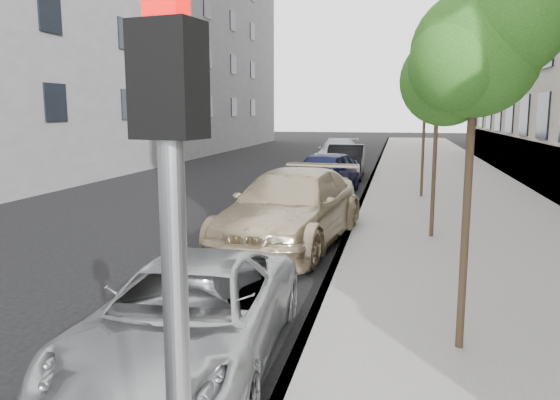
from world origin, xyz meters
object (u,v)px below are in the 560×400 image
(tree_far, at_px, (427,71))
(suv, at_px, (291,208))
(tree_near, at_px, (478,53))
(sedan_blue, at_px, (324,173))
(sedan_rear, at_px, (338,153))
(minivan, at_px, (189,316))
(signal_pole, at_px, (177,338))
(tree_mid, at_px, (440,61))
(sedan_black, at_px, (346,161))

(tree_far, relative_size, suv, 0.86)
(tree_near, height_order, sedan_blue, tree_near)
(suv, bearing_deg, sedan_rear, 100.15)
(tree_far, relative_size, minivan, 1.10)
(tree_near, xyz_separation_m, signal_pole, (-1.70, -5.13, -1.56))
(tree_near, bearing_deg, minivan, -163.29)
(minivan, distance_m, sedan_blue, 14.65)
(sedan_rear, bearing_deg, suv, -86.20)
(tree_near, distance_m, suv, 7.10)
(minivan, height_order, suv, suv)
(signal_pole, bearing_deg, tree_near, 80.90)
(tree_near, bearing_deg, tree_mid, 90.00)
(tree_near, height_order, sedan_rear, tree_near)
(tree_far, bearing_deg, suv, -114.01)
(sedan_blue, bearing_deg, tree_far, -0.26)
(minivan, distance_m, sedan_black, 20.07)
(signal_pole, relative_size, sedan_rear, 0.64)
(tree_near, relative_size, minivan, 0.97)
(tree_mid, xyz_separation_m, minivan, (-3.33, -7.50, -3.64))
(sedan_blue, distance_m, sedan_black, 5.43)
(tree_near, relative_size, sedan_blue, 0.95)
(suv, bearing_deg, minivan, -82.77)
(signal_pole, height_order, sedan_rear, signal_pole)
(suv, bearing_deg, tree_mid, 23.46)
(tree_far, relative_size, signal_pole, 1.51)
(tree_mid, relative_size, sedan_blue, 1.02)
(tree_far, xyz_separation_m, minivan, (-3.33, -14.00, -3.87))
(tree_mid, bearing_deg, sedan_rear, 103.26)
(tree_far, xyz_separation_m, sedan_black, (-3.33, 6.07, -3.74))
(tree_far, bearing_deg, tree_mid, -90.00)
(tree_far, bearing_deg, sedan_black, 118.72)
(tree_near, height_order, minivan, tree_near)
(sedan_blue, height_order, sedan_black, sedan_blue)
(signal_pole, height_order, sedan_black, signal_pole)
(tree_mid, xyz_separation_m, sedan_rear, (-4.31, 18.28, -3.51))
(tree_near, relative_size, signal_pole, 1.33)
(minivan, relative_size, sedan_black, 0.99)
(tree_near, relative_size, suv, 0.76)
(tree_mid, height_order, signal_pole, tree_mid)
(sedan_blue, xyz_separation_m, sedan_black, (0.30, 5.43, -0.04))
(minivan, xyz_separation_m, sedan_rear, (-0.98, 25.78, 0.13))
(signal_pole, height_order, minivan, signal_pole)
(tree_far, height_order, suv, tree_far)
(minivan, height_order, sedan_blue, sedan_blue)
(tree_far, bearing_deg, minivan, -103.37)
(sedan_blue, relative_size, sedan_black, 1.01)
(signal_pole, bearing_deg, minivan, 120.78)
(tree_mid, height_order, sedan_blue, tree_mid)
(tree_far, relative_size, sedan_black, 1.09)
(sedan_blue, distance_m, sedan_rear, 11.16)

